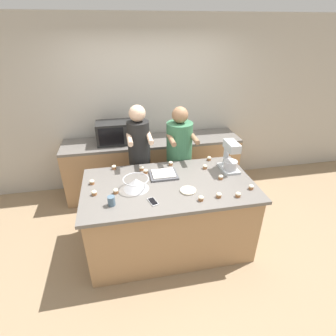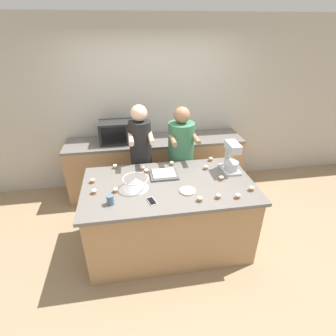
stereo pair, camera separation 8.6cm
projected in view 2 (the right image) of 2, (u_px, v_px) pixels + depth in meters
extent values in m
plane|color=#937A5B|center=(169.00, 242.00, 3.46)|extent=(16.00, 16.00, 0.00)
cube|color=#B2ADA3|center=(152.00, 107.00, 4.26)|extent=(10.00, 0.06, 2.70)
cube|color=#A87F56|center=(169.00, 216.00, 3.25)|extent=(1.90, 1.03, 0.87)
cube|color=#66605B|center=(169.00, 185.00, 3.03)|extent=(1.98, 1.10, 0.04)
cube|color=#A87F56|center=(156.00, 166.00, 4.39)|extent=(2.80, 0.60, 0.88)
cube|color=#66605B|center=(155.00, 141.00, 4.17)|extent=(2.80, 0.60, 0.04)
cylinder|color=brown|center=(143.00, 187.00, 3.85)|extent=(0.23, 0.23, 0.85)
cylinder|color=black|center=(140.00, 142.00, 3.51)|extent=(0.29, 0.29, 0.59)
sphere|color=#DBB293|center=(139.00, 113.00, 3.32)|extent=(0.21, 0.21, 0.21)
cylinder|color=#DBB293|center=(131.00, 139.00, 3.28)|extent=(0.06, 0.34, 0.06)
cylinder|color=#DBB293|center=(151.00, 138.00, 3.32)|extent=(0.06, 0.34, 0.06)
cylinder|color=#232328|center=(180.00, 184.00, 3.94)|extent=(0.28, 0.28, 0.84)
cylinder|color=#38704C|center=(181.00, 142.00, 3.60)|extent=(0.36, 0.36, 0.55)
sphere|color=#936B4C|center=(182.00, 115.00, 3.42)|extent=(0.22, 0.22, 0.22)
cylinder|color=#936B4C|center=(173.00, 140.00, 3.38)|extent=(0.06, 0.34, 0.06)
cylinder|color=#936B4C|center=(195.00, 138.00, 3.42)|extent=(0.06, 0.34, 0.06)
cube|color=#B2B7BC|center=(230.00, 169.00, 3.30)|extent=(0.20, 0.30, 0.03)
cylinder|color=#B2B7BC|center=(228.00, 155.00, 3.33)|extent=(0.07, 0.07, 0.25)
cube|color=#B2B7BC|center=(233.00, 147.00, 3.13)|extent=(0.13, 0.26, 0.10)
cylinder|color=#BCBCC1|center=(231.00, 166.00, 3.23)|extent=(0.17, 0.17, 0.11)
cone|color=#BCBCC1|center=(136.00, 183.00, 2.92)|extent=(0.29, 0.29, 0.13)
torus|color=#BCBCC1|center=(135.00, 179.00, 2.89)|extent=(0.29, 0.29, 0.01)
cube|color=#4C4C51|center=(164.00, 175.00, 3.19)|extent=(0.33, 0.28, 0.02)
cube|color=white|center=(164.00, 173.00, 3.18)|extent=(0.27, 0.22, 0.02)
cube|color=black|center=(117.00, 132.00, 4.00)|extent=(0.53, 0.33, 0.33)
cube|color=black|center=(114.00, 136.00, 3.84)|extent=(0.36, 0.01, 0.27)
cube|color=#2D2D2D|center=(130.00, 135.00, 3.88)|extent=(0.11, 0.01, 0.27)
cube|color=silver|center=(152.00, 201.00, 2.72)|extent=(0.11, 0.16, 0.01)
cube|color=black|center=(152.00, 201.00, 2.71)|extent=(0.10, 0.14, 0.00)
cylinder|color=slate|center=(110.00, 200.00, 2.66)|extent=(0.08, 0.08, 0.10)
cylinder|color=beige|center=(188.00, 191.00, 2.88)|extent=(0.18, 0.18, 0.02)
cylinder|color=#9E6038|center=(115.00, 191.00, 2.87)|extent=(0.05, 0.05, 0.03)
ellipsoid|color=beige|center=(115.00, 189.00, 2.86)|extent=(0.06, 0.06, 0.03)
cylinder|color=#9E6038|center=(200.00, 200.00, 2.72)|extent=(0.05, 0.05, 0.03)
ellipsoid|color=beige|center=(200.00, 198.00, 2.71)|extent=(0.06, 0.06, 0.03)
cylinder|color=#9E6038|center=(93.00, 182.00, 3.04)|extent=(0.05, 0.05, 0.03)
ellipsoid|color=beige|center=(92.00, 180.00, 3.03)|extent=(0.06, 0.06, 0.03)
cylinder|color=#9E6038|center=(94.00, 192.00, 2.84)|extent=(0.05, 0.05, 0.03)
ellipsoid|color=beige|center=(94.00, 191.00, 2.83)|extent=(0.06, 0.06, 0.03)
cylinder|color=#9E6038|center=(211.00, 160.00, 3.53)|extent=(0.05, 0.05, 0.03)
ellipsoid|color=beige|center=(211.00, 158.00, 3.52)|extent=(0.06, 0.06, 0.03)
cylinder|color=#9E6038|center=(146.00, 172.00, 3.24)|extent=(0.05, 0.05, 0.03)
ellipsoid|color=beige|center=(146.00, 170.00, 3.23)|extent=(0.06, 0.06, 0.03)
cylinder|color=#9E6038|center=(206.00, 168.00, 3.33)|extent=(0.05, 0.05, 0.03)
ellipsoid|color=beige|center=(206.00, 167.00, 3.31)|extent=(0.06, 0.06, 0.03)
cylinder|color=#9E6038|center=(237.00, 197.00, 2.77)|extent=(0.05, 0.05, 0.03)
ellipsoid|color=beige|center=(238.00, 195.00, 2.76)|extent=(0.06, 0.06, 0.03)
cylinder|color=#9E6038|center=(172.00, 164.00, 3.42)|extent=(0.05, 0.05, 0.03)
ellipsoid|color=beige|center=(172.00, 163.00, 3.41)|extent=(0.06, 0.06, 0.03)
cylinder|color=#9E6038|center=(251.00, 189.00, 2.89)|extent=(0.05, 0.05, 0.03)
ellipsoid|color=beige|center=(252.00, 188.00, 2.88)|extent=(0.06, 0.06, 0.03)
cylinder|color=#9E6038|center=(218.00, 197.00, 2.77)|extent=(0.05, 0.05, 0.03)
ellipsoid|color=beige|center=(218.00, 195.00, 2.76)|extent=(0.06, 0.06, 0.03)
cylinder|color=#9E6038|center=(115.00, 167.00, 3.35)|extent=(0.05, 0.05, 0.03)
ellipsoid|color=beige|center=(115.00, 166.00, 3.34)|extent=(0.06, 0.06, 0.03)
cylinder|color=#9E6038|center=(221.00, 179.00, 3.09)|extent=(0.05, 0.05, 0.03)
ellipsoid|color=beige|center=(221.00, 177.00, 3.08)|extent=(0.06, 0.06, 0.03)
cylinder|color=#9E6038|center=(142.00, 169.00, 3.31)|extent=(0.05, 0.05, 0.03)
ellipsoid|color=beige|center=(142.00, 167.00, 3.30)|extent=(0.06, 0.06, 0.03)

